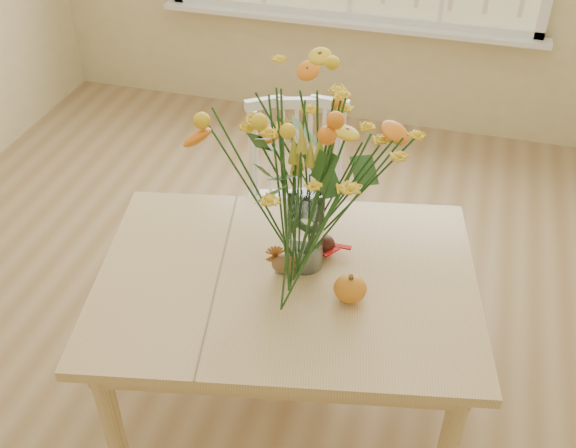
# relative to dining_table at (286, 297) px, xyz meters

# --- Properties ---
(floor) EXTENTS (4.00, 4.50, 0.01)m
(floor) POSITION_rel_dining_table_xyz_m (-0.28, 0.17, -0.61)
(floor) COLOR #967548
(floor) RESTS_ON ground
(dining_table) EXTENTS (1.47, 1.17, 0.70)m
(dining_table) POSITION_rel_dining_table_xyz_m (0.00, 0.00, 0.00)
(dining_table) COLOR tan
(dining_table) RESTS_ON floor
(windsor_chair) EXTENTS (0.53, 0.52, 0.94)m
(windsor_chair) POSITION_rel_dining_table_xyz_m (-0.16, 0.71, -0.08)
(windsor_chair) COLOR white
(windsor_chair) RESTS_ON floor
(flower_vase) EXTENTS (0.59, 0.59, 0.70)m
(flower_vase) POSITION_rel_dining_table_xyz_m (0.04, 0.09, 0.51)
(flower_vase) COLOR white
(flower_vase) RESTS_ON dining_table
(pumpkin) EXTENTS (0.11, 0.11, 0.09)m
(pumpkin) POSITION_rel_dining_table_xyz_m (0.23, -0.04, 0.13)
(pumpkin) COLOR orange
(pumpkin) RESTS_ON dining_table
(turkey_figurine) EXTENTS (0.10, 0.09, 0.11)m
(turkey_figurine) POSITION_rel_dining_table_xyz_m (-0.01, 0.02, 0.13)
(turkey_figurine) COLOR #CCB78C
(turkey_figurine) RESTS_ON dining_table
(dark_gourd) EXTENTS (0.13, 0.10, 0.07)m
(dark_gourd) POSITION_rel_dining_table_xyz_m (0.09, 0.17, 0.12)
(dark_gourd) COLOR #38160F
(dark_gourd) RESTS_ON dining_table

